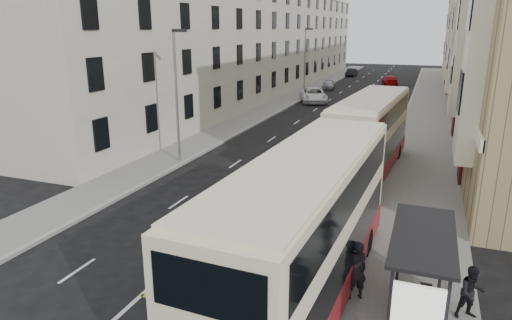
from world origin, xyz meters
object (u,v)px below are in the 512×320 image
at_px(double_decker_front, 306,231).
at_px(white_van, 313,95).
at_px(car_red, 390,80).
at_px(pedestrian_mid, 472,293).
at_px(double_decker_rear, 370,135).
at_px(car_dark, 351,72).
at_px(street_lamp_far, 305,59).
at_px(bus_shelter, 427,266).
at_px(street_lamp_near, 177,89).
at_px(litter_bin, 400,307).
at_px(pedestrian_far, 411,248).
at_px(car_silver, 328,85).
at_px(pedestrian_near, 356,270).

height_order(double_decker_front, white_van, double_decker_front).
relative_size(double_decker_front, car_red, 2.44).
height_order(white_van, car_red, white_van).
bearing_deg(pedestrian_mid, double_decker_rear, 84.47).
distance_m(double_decker_rear, car_dark, 56.35).
bearing_deg(car_dark, car_red, -53.49).
bearing_deg(car_red, pedestrian_mid, 86.00).
height_order(street_lamp_far, white_van, street_lamp_far).
bearing_deg(bus_shelter, street_lamp_far, 109.12).
bearing_deg(street_lamp_far, street_lamp_near, -90.00).
xyz_separation_m(litter_bin, car_dark, (-12.99, 69.67, -0.01)).
bearing_deg(double_decker_front, bus_shelter, -4.46).
relative_size(pedestrian_mid, car_dark, 0.40).
bearing_deg(bus_shelter, pedestrian_far, 97.84).
xyz_separation_m(bus_shelter, pedestrian_mid, (1.31, 1.13, -1.18)).
distance_m(pedestrian_far, car_dark, 67.82).
bearing_deg(pedestrian_mid, white_van, 85.49).
bearing_deg(car_dark, double_decker_rear, -77.16).
bearing_deg(car_silver, litter_bin, -81.75).
bearing_deg(double_decker_front, car_silver, 103.91).
distance_m(double_decker_front, pedestrian_far, 4.33).
relative_size(pedestrian_near, car_dark, 0.48).
height_order(street_lamp_near, car_silver, street_lamp_near).
xyz_separation_m(double_decker_front, car_dark, (-10.13, 69.39, -1.74)).
xyz_separation_m(pedestrian_far, car_red, (-5.58, 55.44, -0.31)).
bearing_deg(car_dark, white_van, -86.10).
distance_m(litter_bin, white_van, 40.83).
height_order(pedestrian_mid, pedestrian_far, pedestrian_far).
xyz_separation_m(double_decker_rear, pedestrian_far, (2.89, -11.15, -1.27)).
distance_m(street_lamp_near, pedestrian_far, 17.30).
bearing_deg(pedestrian_mid, car_silver, 81.81).
xyz_separation_m(street_lamp_far, double_decker_rear, (11.35, -27.97, -2.35)).
bearing_deg(bus_shelter, white_van, 108.05).
xyz_separation_m(bus_shelter, car_silver, (-13.54, 50.87, -1.47)).
height_order(pedestrian_mid, white_van, pedestrian_mid).
height_order(street_lamp_near, car_red, street_lamp_near).
bearing_deg(white_van, bus_shelter, -92.22).
bearing_deg(car_dark, pedestrian_mid, -75.39).
bearing_deg(pedestrian_near, pedestrian_mid, 152.66).
xyz_separation_m(street_lamp_near, pedestrian_near, (12.74, -11.45, -3.53)).
relative_size(litter_bin, car_dark, 0.25).
relative_size(litter_bin, pedestrian_near, 0.52).
xyz_separation_m(bus_shelter, double_decker_rear, (-3.34, 14.42, 0.15)).
distance_m(pedestrian_far, car_red, 55.72).
height_order(street_lamp_far, pedestrian_mid, street_lamp_far).
relative_size(bus_shelter, street_lamp_near, 0.53).
xyz_separation_m(litter_bin, car_red, (-5.48, 58.57, 0.04)).
distance_m(car_silver, car_red, 10.86).
height_order(pedestrian_mid, car_silver, pedestrian_mid).
bearing_deg(pedestrian_mid, litter_bin, -176.99).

